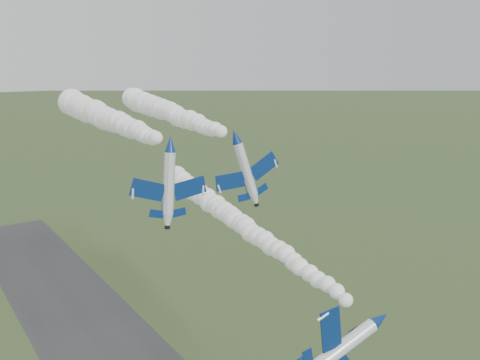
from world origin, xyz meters
name	(u,v)px	position (x,y,z in m)	size (l,w,h in m)	color
jet_lead	(381,319)	(12.99, -1.59, 29.29)	(5.13, 13.70, 10.56)	white
smoke_trail_jet_lead	(238,221)	(16.66, 33.99, 31.25)	(4.47, 63.86, 4.47)	white
jet_pair_left	(171,144)	(-2.74, 19.55, 48.32)	(10.05, 11.97, 2.98)	white
smoke_trail_jet_pair_left	(104,116)	(-0.66, 48.99, 48.97)	(5.32, 53.67, 5.32)	white
jet_pair_right	(236,136)	(6.72, 19.38, 48.53)	(9.28, 11.52, 3.72)	white
smoke_trail_jet_pair_right	(168,112)	(11.23, 48.97, 49.12)	(4.64, 54.29, 4.64)	white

